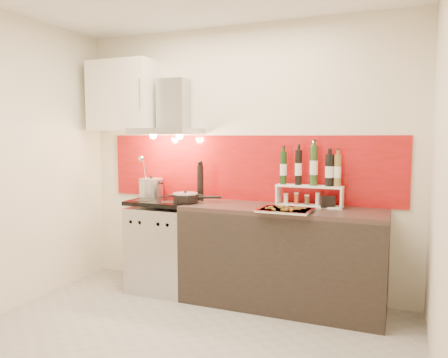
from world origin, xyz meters
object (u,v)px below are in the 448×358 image
at_px(saute_pan, 186,197).
at_px(stock_pot, 151,187).
at_px(baking_tray, 285,210).
at_px(pepper_mill, 200,181).
at_px(counter, 282,257).
at_px(range_stove, 165,245).

bearing_deg(saute_pan, stock_pot, 156.87).
distance_m(stock_pot, baking_tray, 1.56).
bearing_deg(pepper_mill, baking_tray, -17.48).
relative_size(counter, baking_tray, 3.93).
distance_m(counter, saute_pan, 1.05).
distance_m(saute_pan, baking_tray, 1.00).
bearing_deg(saute_pan, baking_tray, -6.52).
relative_size(counter, pepper_mill, 4.53).
bearing_deg(range_stove, pepper_mill, 15.44).
distance_m(counter, stock_pot, 1.55).
height_order(counter, saute_pan, saute_pan).
xyz_separation_m(stock_pot, pepper_mill, (0.59, -0.04, 0.09)).
bearing_deg(baking_tray, pepper_mill, 162.52).
xyz_separation_m(range_stove, stock_pot, (-0.24, 0.14, 0.56)).
height_order(stock_pot, saute_pan, stock_pot).
bearing_deg(counter, range_stove, -179.77).
xyz_separation_m(saute_pan, baking_tray, (0.99, -0.11, -0.04)).
height_order(range_stove, pepper_mill, pepper_mill).
relative_size(range_stove, pepper_mill, 2.29).
bearing_deg(baking_tray, counter, 111.60).
distance_m(stock_pot, pepper_mill, 0.60).
bearing_deg(counter, saute_pan, -174.52).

